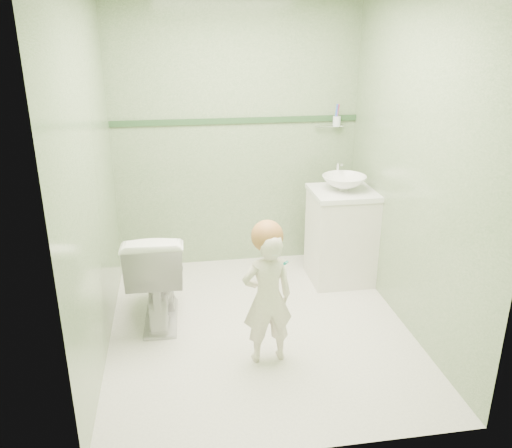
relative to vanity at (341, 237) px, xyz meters
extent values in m
plane|color=beige|center=(-0.84, -0.70, -0.40)|extent=(2.50, 2.50, 0.00)
cube|color=gray|center=(-0.84, 0.55, 0.80)|extent=(2.20, 0.04, 2.40)
cube|color=gray|center=(-0.84, -1.95, 0.80)|extent=(2.20, 0.04, 2.40)
cube|color=gray|center=(-1.94, -0.70, 0.80)|extent=(0.04, 2.50, 2.40)
cube|color=gray|center=(0.26, -0.70, 0.80)|extent=(0.04, 2.50, 2.40)
cube|color=#2D4F2D|center=(-0.84, 0.54, 0.95)|extent=(2.20, 0.02, 0.05)
cube|color=silver|center=(0.00, 0.00, 0.00)|extent=(0.52, 0.50, 0.80)
cube|color=white|center=(0.00, 0.00, 0.41)|extent=(0.54, 0.52, 0.04)
imported|color=white|center=(0.00, 0.00, 0.49)|extent=(0.37, 0.37, 0.13)
cylinder|color=silver|center=(0.00, 0.20, 0.55)|extent=(0.03, 0.03, 0.18)
cylinder|color=silver|center=(0.00, 0.15, 0.63)|extent=(0.02, 0.12, 0.02)
cylinder|color=silver|center=(0.00, 0.50, 0.88)|extent=(0.26, 0.02, 0.02)
cylinder|color=silver|center=(0.06, 0.48, 0.93)|extent=(0.07, 0.07, 0.09)
cylinder|color=#8053B4|center=(0.06, 0.47, 1.00)|extent=(0.01, 0.01, 0.17)
cylinder|color=blue|center=(0.05, 0.48, 1.00)|extent=(0.01, 0.01, 0.17)
cylinder|color=blue|center=(0.05, 0.47, 1.00)|extent=(0.01, 0.01, 0.17)
cylinder|color=red|center=(0.07, 0.48, 1.00)|extent=(0.01, 0.01, 0.17)
imported|color=white|center=(-1.58, -0.45, -0.02)|extent=(0.45, 0.76, 0.77)
imported|color=beige|center=(-0.85, -1.09, 0.06)|extent=(0.36, 0.25, 0.93)
sphere|color=#A96E3A|center=(-0.85, -1.07, 0.49)|extent=(0.21, 0.21, 0.21)
cylinder|color=teal|center=(-0.76, -1.22, 0.37)|extent=(0.06, 0.14, 0.06)
cube|color=white|center=(-0.82, -1.17, 0.41)|extent=(0.03, 0.03, 0.02)
camera|label=1|loc=(-1.40, -4.08, 1.74)|focal=36.77mm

